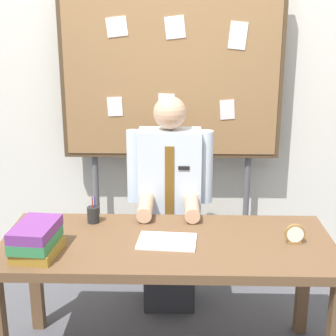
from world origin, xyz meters
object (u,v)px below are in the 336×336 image
open_notebook (167,241)px  pen_holder (93,215)px  person (170,213)px  bulletin_board (171,72)px  desk_clock (295,235)px  book_stack (36,239)px  desk (167,256)px

open_notebook → pen_holder: bearing=149.2°
person → pen_holder: person is taller
bulletin_board → desk_clock: bearing=-57.1°
desk_clock → book_stack: bearing=-173.1°
person → book_stack: size_ratio=4.57×
person → desk_clock: size_ratio=13.50×
desk_clock → pen_holder: (-1.11, 0.25, 0.00)m
open_notebook → book_stack: bearing=-166.7°
person → open_notebook: size_ratio=4.68×
open_notebook → bulletin_board: bearing=90.1°
book_stack → open_notebook: (0.65, 0.15, -0.08)m
desk → book_stack: 0.69m
book_stack → open_notebook: 0.67m
book_stack → desk_clock: book_stack is taller
bulletin_board → pen_holder: bulletin_board is taller
person → desk: bearing=-90.0°
bulletin_board → book_stack: (-0.65, -1.20, -0.71)m
book_stack → open_notebook: size_ratio=1.02×
bulletin_board → pen_holder: 1.17m
bulletin_board → open_notebook: bearing=-89.9°
desk_clock → pen_holder: size_ratio=0.67×
bulletin_board → desk_clock: size_ratio=20.60×
book_stack → desk_clock: size_ratio=2.95×
book_stack → desk_clock: (1.32, 0.16, -0.03)m
person → pen_holder: (-0.44, -0.38, 0.13)m
desk → open_notebook: (0.00, -0.02, 0.10)m
book_stack → person: bearing=50.7°
bulletin_board → book_stack: bearing=-118.4°
desk_clock → pen_holder: 1.14m
desk → pen_holder: pen_holder is taller
book_stack → pen_holder: (0.21, 0.42, -0.03)m
pen_holder → person: bearing=40.8°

